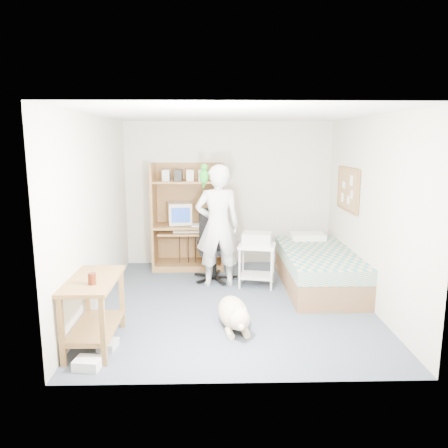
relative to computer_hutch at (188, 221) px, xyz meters
name	(u,v)px	position (x,y,z in m)	size (l,w,h in m)	color
floor	(234,303)	(0.70, -1.74, -0.82)	(4.00, 4.00, 0.00)	#424E5A
wall_back	(228,194)	(0.70, 0.26, 0.43)	(3.60, 0.02, 2.50)	beige
wall_right	(370,212)	(2.50, -1.74, 0.43)	(0.02, 4.00, 2.50)	beige
wall_left	(96,213)	(-1.10, -1.74, 0.43)	(0.02, 4.00, 2.50)	beige
ceiling	(234,114)	(0.70, -1.74, 1.68)	(3.60, 4.00, 0.02)	white
computer_hutch	(188,221)	(0.00, 0.00, 0.00)	(1.20, 0.63, 1.80)	brown
bed	(318,269)	(2.00, -1.12, -0.53)	(1.02, 2.02, 0.66)	brown
side_desk	(94,302)	(-0.85, -2.94, -0.33)	(0.50, 1.00, 0.75)	brown
corkboard	(348,189)	(2.47, -0.84, 0.63)	(0.04, 0.94, 0.66)	#986F44
office_chair	(214,255)	(0.44, -0.68, -0.43)	(0.62, 0.62, 1.11)	black
person	(218,226)	(0.50, -0.99, 0.10)	(0.67, 0.44, 1.84)	silver
parrot	(204,175)	(0.30, -0.97, 0.86)	(0.14, 0.24, 0.37)	#127E16
dog	(234,313)	(0.66, -2.53, -0.65)	(0.44, 1.07, 0.40)	#D2B68D
printer_cart	(257,259)	(1.08, -1.04, -0.39)	(0.61, 0.53, 0.64)	white
printer	(257,239)	(1.08, -1.04, -0.09)	(0.42, 0.32, 0.18)	beige
crt_monitor	(180,213)	(-0.15, 0.01, 0.13)	(0.45, 0.46, 0.37)	beige
keyboard	(187,231)	(-0.02, -0.16, -0.15)	(0.45, 0.16, 0.03)	beige
pencil_cup	(210,222)	(0.38, -0.09, 0.00)	(0.08, 0.08, 0.12)	gold
drink_glass	(92,279)	(-0.80, -3.13, -0.01)	(0.08, 0.08, 0.12)	#42160A
floor_box_a	(88,363)	(-0.80, -3.44, -0.77)	(0.25, 0.20, 0.10)	white
floor_box_b	(108,345)	(-0.70, -3.02, -0.78)	(0.18, 0.22, 0.08)	#BABAB5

